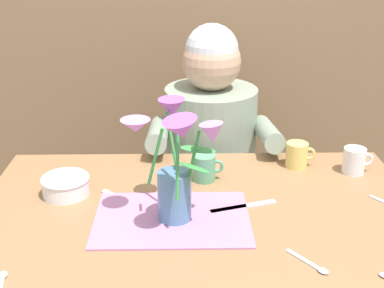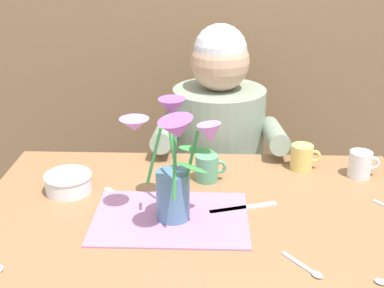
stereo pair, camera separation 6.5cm
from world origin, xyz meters
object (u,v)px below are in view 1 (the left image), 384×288
object	(u,v)px
ceramic_bowl	(66,185)
dinner_knife	(243,207)
ceramic_mug	(205,168)
tea_cup	(355,160)
seated_person	(210,173)
coffee_cup	(297,155)
flower_vase	(175,163)

from	to	relation	value
ceramic_bowl	dinner_knife	size ratio (longest dim) A/B	0.72
ceramic_mug	tea_cup	xyz separation A→B (m)	(0.46, 0.04, 0.00)
seated_person	tea_cup	xyz separation A→B (m)	(0.42, -0.37, 0.22)
seated_person	ceramic_mug	world-z (taller)	seated_person
ceramic_mug	tea_cup	world-z (taller)	same
ceramic_bowl	tea_cup	bearing A→B (deg)	8.57
ceramic_mug	coffee_cup	xyz separation A→B (m)	(0.29, 0.09, 0.00)
coffee_cup	ceramic_bowl	bearing A→B (deg)	-165.77
tea_cup	seated_person	bearing A→B (deg)	138.75
flower_vase	dinner_knife	size ratio (longest dim) A/B	1.67
seated_person	ceramic_bowl	bearing A→B (deg)	-128.91
ceramic_bowl	tea_cup	xyz separation A→B (m)	(0.86, 0.13, 0.01)
coffee_cup	dinner_knife	bearing A→B (deg)	-127.30
ceramic_bowl	coffee_cup	xyz separation A→B (m)	(0.69, 0.17, 0.01)
flower_vase	coffee_cup	size ratio (longest dim) A/B	3.42
dinner_knife	coffee_cup	bearing A→B (deg)	35.17
flower_vase	coffee_cup	bearing A→B (deg)	40.60
seated_person	flower_vase	xyz separation A→B (m)	(-0.12, -0.65, 0.34)
ceramic_bowl	seated_person	bearing A→B (deg)	48.96
ceramic_mug	flower_vase	bearing A→B (deg)	-109.44
dinner_knife	ceramic_bowl	bearing A→B (deg)	152.94
flower_vase	ceramic_bowl	distance (m)	0.37
flower_vase	ceramic_mug	bearing A→B (deg)	70.56
tea_cup	dinner_knife	bearing A→B (deg)	-149.74
ceramic_bowl	tea_cup	distance (m)	0.87
seated_person	dinner_knife	world-z (taller)	seated_person
ceramic_mug	coffee_cup	size ratio (longest dim) A/B	1.00
flower_vase	ceramic_mug	world-z (taller)	flower_vase
flower_vase	ceramic_mug	distance (m)	0.28
seated_person	coffee_cup	xyz separation A→B (m)	(0.25, -0.32, 0.22)
ceramic_bowl	ceramic_mug	size ratio (longest dim) A/B	1.46
flower_vase	tea_cup	distance (m)	0.62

